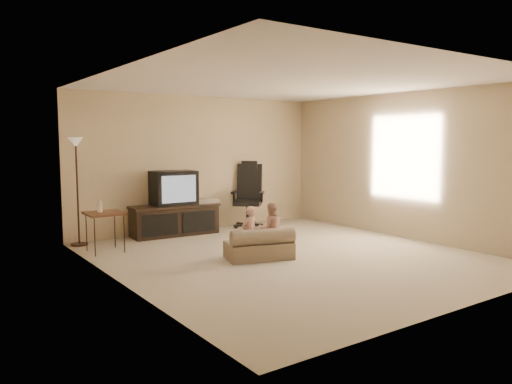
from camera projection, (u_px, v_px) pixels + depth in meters
floor at (290, 256)px, 7.26m from camera, size 5.50×5.50×0.00m
room_shell at (291, 152)px, 7.10m from camera, size 5.50×5.50×5.50m
tv_stand at (174, 208)px, 8.88m from camera, size 1.62×0.68×1.14m
office_chair at (248, 203)px, 9.69m from camera, size 0.83×0.83×1.28m
side_table at (104, 213)px, 7.50m from camera, size 0.56×0.56×0.82m
floor_lamp at (77, 167)px, 7.90m from camera, size 0.27×0.27×1.73m
child_sofa at (260, 246)px, 7.08m from camera, size 1.03×0.76×0.45m
toddler_left at (249, 233)px, 7.06m from camera, size 0.31×0.25×0.76m
toddler_right at (271, 229)px, 7.37m from camera, size 0.42×0.33×0.77m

